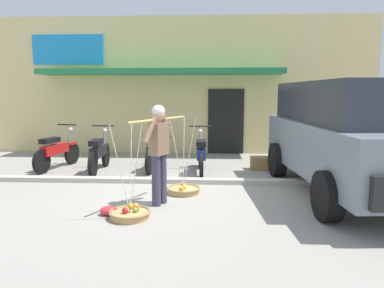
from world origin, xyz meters
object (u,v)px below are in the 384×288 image
fruit_basket_left_side (130,213)px  motorcycle_end_of_row (201,154)px  plastic_litter_bag (109,211)px  motorcycle_nearest_shop (57,151)px  motorcycle_second_in_row (99,153)px  fruit_vendor (159,148)px  wooden_crate (260,163)px  motorcycle_third_in_row (156,151)px  parked_truck (349,134)px  fruit_basket_right_side (183,189)px

fruit_basket_left_side → motorcycle_end_of_row: fruit_basket_left_side is taller
plastic_litter_bag → motorcycle_nearest_shop: bearing=124.0°
plastic_litter_bag → motorcycle_second_in_row: bearing=109.6°
fruit_vendor → fruit_basket_left_side: fruit_vendor is taller
fruit_basket_left_side → plastic_litter_bag: bearing=162.3°
fruit_vendor → wooden_crate: size_ratio=3.85×
motorcycle_third_in_row → wooden_crate: bearing=1.7°
fruit_vendor → wooden_crate: (2.08, 2.92, -0.82)m
motorcycle_end_of_row → wooden_crate: size_ratio=4.14×
parked_truck → fruit_basket_right_side: bearing=-176.4°
motorcycle_third_in_row → plastic_litter_bag: size_ratio=6.50×
fruit_basket_right_side → motorcycle_third_in_row: size_ratio=0.80×
fruit_vendor → motorcycle_second_in_row: fruit_vendor is taller
fruit_basket_left_side → motorcycle_nearest_shop: fruit_basket_left_side is taller
motorcycle_end_of_row → parked_truck: size_ratio=0.37×
motorcycle_nearest_shop → plastic_litter_bag: (2.25, -3.34, -0.38)m
fruit_basket_right_side → plastic_litter_bag: 1.68m
fruit_vendor → fruit_basket_right_side: size_ratio=1.17×
fruit_vendor → motorcycle_nearest_shop: fruit_vendor is taller
motorcycle_nearest_shop → plastic_litter_bag: motorcycle_nearest_shop is taller
fruit_basket_right_side → wooden_crate: (1.72, 2.21, 0.09)m
fruit_basket_left_side → motorcycle_nearest_shop: bearing=127.1°
parked_truck → motorcycle_nearest_shop: bearing=163.9°
motorcycle_second_in_row → motorcycle_nearest_shop: bearing=167.3°
parked_truck → wooden_crate: parked_truck is taller
fruit_vendor → fruit_basket_right_side: fruit_vendor is taller
fruit_basket_left_side → motorcycle_nearest_shop: (-2.61, 3.45, 0.38)m
motorcycle_end_of_row → parked_truck: bearing=-29.3°
parked_truck → plastic_litter_bag: bearing=-160.3°
fruit_vendor → fruit_basket_left_side: bearing=-116.6°
fruit_basket_left_side → motorcycle_end_of_row: 3.35m
parked_truck → plastic_litter_bag: (-4.15, -1.49, -1.06)m
fruit_basket_right_side → plastic_litter_bag: size_ratio=5.18×
fruit_basket_left_side → wooden_crate: size_ratio=3.30×
motorcycle_third_in_row → motorcycle_nearest_shop: bearing=-177.8°
fruit_vendor → motorcycle_second_in_row: bearing=126.0°
fruit_basket_left_side → wooden_crate: bearing=56.1°
fruit_vendor → fruit_basket_left_side: size_ratio=1.17×
fruit_vendor → motorcycle_third_in_row: fruit_vendor is taller
parked_truck → wooden_crate: 2.62m
fruit_basket_left_side → fruit_basket_right_side: (0.71, 1.41, -0.00)m
parked_truck → plastic_litter_bag: 4.54m
fruit_vendor → motorcycle_nearest_shop: bearing=137.2°
fruit_basket_right_side → parked_truck: parked_truck is taller
motorcycle_nearest_shop → motorcycle_end_of_row: size_ratio=0.99×
fruit_vendor → motorcycle_nearest_shop: (-2.97, 2.75, -0.52)m
fruit_basket_right_side → motorcycle_end_of_row: fruit_basket_right_side is taller
motorcycle_end_of_row → plastic_litter_bag: (-1.35, -3.06, -0.38)m
fruit_basket_right_side → wooden_crate: bearing=52.1°
motorcycle_nearest_shop → wooden_crate: 5.06m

